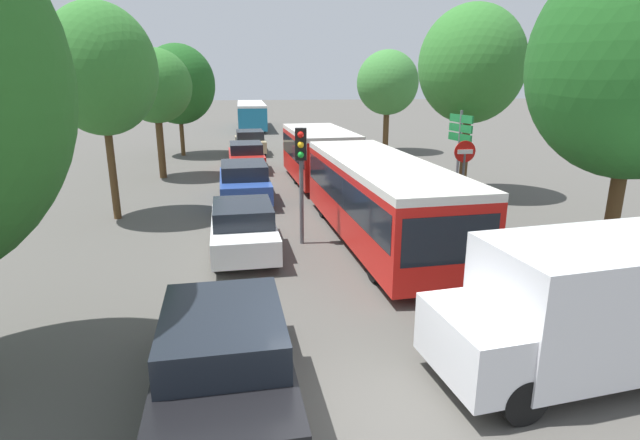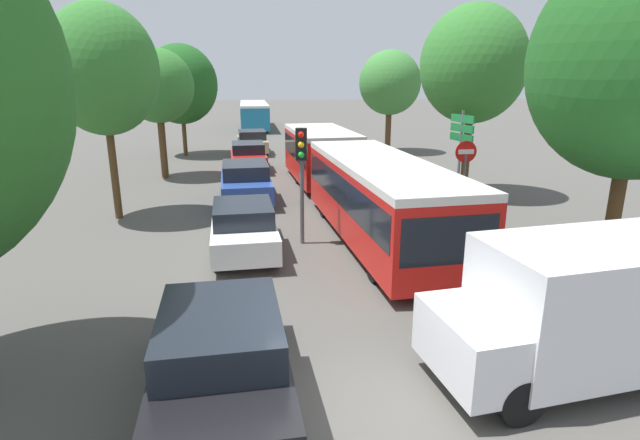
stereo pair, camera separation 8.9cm
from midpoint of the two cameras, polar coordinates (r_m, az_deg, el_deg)
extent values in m
plane|color=#4F4C47|center=(7.90, 4.30, -21.31)|extent=(200.00, 200.00, 0.00)
cube|color=red|center=(14.89, 7.07, 2.28)|extent=(3.26, 9.40, 1.99)
cube|color=black|center=(14.81, 7.11, 3.62)|extent=(3.25, 9.03, 0.87)
cube|color=silver|center=(14.67, 7.21, 6.42)|extent=(3.26, 9.40, 0.19)
cube|color=red|center=(23.17, 0.22, 7.37)|extent=(3.01, 6.50, 1.99)
cube|color=black|center=(23.12, 0.22, 8.25)|extent=(3.01, 6.25, 0.87)
cube|color=silver|center=(23.03, 0.22, 10.05)|extent=(3.01, 6.50, 0.19)
cylinder|color=black|center=(19.68, 2.38, 5.78)|extent=(1.91, 1.12, 1.83)
cube|color=black|center=(10.76, 14.77, -2.27)|extent=(2.18, 0.28, 1.07)
cylinder|color=black|center=(12.90, 15.49, -4.00)|extent=(0.37, 0.99, 0.97)
cylinder|color=black|center=(12.13, 6.65, -4.81)|extent=(0.37, 0.99, 0.97)
cylinder|color=black|center=(18.11, 7.17, 2.24)|extent=(0.37, 0.99, 0.97)
cylinder|color=black|center=(17.57, 0.73, 1.93)|extent=(0.37, 0.99, 0.97)
cylinder|color=black|center=(23.53, 2.71, 5.57)|extent=(0.37, 0.99, 0.97)
cylinder|color=black|center=(23.12, -2.32, 5.38)|extent=(0.37, 0.99, 0.97)
cube|color=teal|center=(48.41, -7.49, 11.79)|extent=(2.81, 11.09, 1.92)
cube|color=black|center=(48.39, -7.51, 12.19)|extent=(2.81, 10.54, 0.80)
cube|color=silver|center=(48.34, -7.54, 13.03)|extent=(2.81, 11.09, 0.19)
cylinder|color=black|center=(52.08, -8.70, 11.22)|extent=(0.32, 0.97, 0.96)
cylinder|color=black|center=(52.12, -6.40, 11.31)|extent=(0.32, 0.97, 0.96)
cylinder|color=black|center=(45.17, -8.69, 10.49)|extent=(0.32, 0.97, 0.96)
cylinder|color=black|center=(45.21, -6.04, 10.59)|extent=(0.32, 0.97, 0.96)
cube|color=black|center=(7.94, -10.76, -15.81)|extent=(2.18, 4.56, 0.72)
cube|color=black|center=(7.54, -11.02, -12.13)|extent=(1.88, 2.44, 0.55)
cylinder|color=black|center=(9.37, -15.63, -12.94)|extent=(0.28, 0.69, 0.68)
cylinder|color=black|center=(9.34, -5.71, -12.49)|extent=(0.28, 0.69, 0.68)
cylinder|color=black|center=(6.98, -3.53, -23.62)|extent=(0.28, 0.69, 0.68)
cube|color=white|center=(14.18, -8.53, -1.33)|extent=(2.00, 4.20, 0.66)
cube|color=black|center=(13.92, -8.62, 0.84)|extent=(1.74, 2.24, 0.51)
cylinder|color=black|center=(15.51, -11.37, -1.00)|extent=(0.26, 0.64, 0.62)
cylinder|color=black|center=(15.54, -6.00, -0.73)|extent=(0.26, 0.64, 0.62)
cylinder|color=black|center=(13.03, -11.47, -4.35)|extent=(0.26, 0.64, 0.62)
cylinder|color=black|center=(13.06, -5.07, -4.01)|extent=(0.26, 0.64, 0.62)
cube|color=#284799|center=(20.02, -8.35, 3.97)|extent=(2.17, 4.55, 0.72)
cube|color=black|center=(19.80, -8.42, 5.70)|extent=(1.88, 2.43, 0.55)
cylinder|color=black|center=(21.46, -10.59, 3.88)|extent=(0.28, 0.69, 0.68)
cylinder|color=black|center=(21.51, -6.38, 4.08)|extent=(0.28, 0.69, 0.68)
cylinder|color=black|center=(18.70, -10.55, 2.07)|extent=(0.28, 0.69, 0.68)
cylinder|color=black|center=(18.75, -5.73, 2.30)|extent=(0.28, 0.69, 0.68)
cube|color=#B21E19|center=(26.77, -8.10, 6.96)|extent=(2.04, 4.28, 0.67)
cube|color=black|center=(26.58, -8.15, 8.19)|extent=(1.77, 2.29, 0.52)
cylinder|color=black|center=(28.11, -9.73, 6.75)|extent=(0.26, 0.65, 0.64)
cylinder|color=black|center=(28.17, -6.69, 6.89)|extent=(0.26, 0.65, 0.64)
cylinder|color=black|center=(25.48, -9.62, 5.80)|extent=(0.26, 0.65, 0.64)
cylinder|color=black|center=(25.54, -6.27, 5.95)|extent=(0.26, 0.65, 0.64)
cube|color=tan|center=(32.58, -7.66, 8.62)|extent=(2.08, 4.35, 0.69)
cube|color=black|center=(32.41, -7.69, 9.65)|extent=(1.80, 2.32, 0.52)
cylinder|color=black|center=(33.93, -9.05, 8.38)|extent=(0.26, 0.66, 0.65)
cylinder|color=black|center=(34.00, -6.48, 8.49)|extent=(0.26, 0.66, 0.65)
cylinder|color=black|center=(31.25, -8.90, 7.73)|extent=(0.26, 0.66, 0.65)
cylinder|color=black|center=(31.32, -6.12, 7.85)|extent=(0.26, 0.66, 0.65)
cube|color=silver|center=(9.46, 30.13, -7.81)|extent=(4.34, 2.56, 2.00)
cube|color=silver|center=(8.19, 16.69, -13.51)|extent=(1.16, 2.01, 1.00)
cylinder|color=black|center=(8.07, 22.19, -18.59)|extent=(0.75, 0.34, 0.72)
cylinder|color=black|center=(9.23, 15.90, -13.28)|extent=(0.75, 0.34, 0.72)
cylinder|color=black|center=(11.17, 30.91, -9.73)|extent=(0.75, 0.34, 0.72)
cylinder|color=#56595E|center=(14.43, -1.91, 3.74)|extent=(0.12, 0.12, 3.40)
cube|color=black|center=(14.22, -1.96, 8.66)|extent=(0.35, 0.28, 0.90)
sphere|color=red|center=(14.03, -2.00, 9.72)|extent=(0.18, 0.18, 0.18)
sphere|color=#EAAD14|center=(14.07, -1.99, 8.58)|extent=(0.18, 0.18, 0.18)
sphere|color=green|center=(14.11, -1.98, 7.46)|extent=(0.18, 0.18, 0.18)
cylinder|color=#56595E|center=(16.95, 16.15, 3.25)|extent=(0.08, 0.08, 2.40)
cylinder|color=red|center=(16.73, 16.49, 7.49)|extent=(0.70, 0.03, 0.70)
cube|color=white|center=(16.71, 16.52, 7.48)|extent=(0.50, 0.04, 0.14)
cylinder|color=#56595E|center=(19.39, 15.78, 6.65)|extent=(0.10, 0.10, 3.60)
cube|color=#197A38|center=(19.21, 16.13, 11.06)|extent=(0.35, 1.38, 0.28)
cube|color=#197A38|center=(19.24, 16.05, 10.05)|extent=(0.35, 1.38, 0.28)
cube|color=#197A38|center=(19.28, 15.97, 9.05)|extent=(0.35, 1.38, 0.28)
cylinder|color=#51381E|center=(18.49, -22.36, 5.31)|extent=(0.25, 0.25, 3.41)
ellipsoid|color=#33752D|center=(18.23, -23.49, 15.48)|extent=(3.58, 3.58, 4.21)
cylinder|color=#51381E|center=(25.44, -17.42, 8.05)|extent=(0.33, 0.33, 3.07)
ellipsoid|color=#33752D|center=(25.24, -17.97, 14.39)|extent=(3.34, 3.34, 3.42)
ellipsoid|color=#286623|center=(25.75, -18.92, 13.18)|extent=(2.00, 2.00, 1.88)
cylinder|color=#51381E|center=(32.50, -15.15, 9.36)|extent=(0.25, 0.25, 2.53)
ellipsoid|color=#1E561E|center=(32.31, -15.56, 14.72)|extent=(4.40, 4.40, 4.74)
ellipsoid|color=#286623|center=(32.11, -14.80, 13.49)|extent=(2.64, 2.64, 2.61)
cylinder|color=#51381E|center=(13.41, 30.64, 0.04)|extent=(0.33, 0.33, 3.20)
ellipsoid|color=#1E561E|center=(13.02, 32.89, 14.92)|extent=(4.56, 4.56, 5.01)
cylinder|color=#51381E|center=(21.47, 16.49, 7.36)|extent=(0.32, 0.32, 3.52)
ellipsoid|color=#33752D|center=(21.26, 17.26, 16.62)|extent=(4.14, 4.14, 4.56)
ellipsoid|color=#1E561E|center=(21.55, 17.70, 14.75)|extent=(2.48, 2.48, 2.51)
cylinder|color=#51381E|center=(33.00, 7.87, 10.17)|extent=(0.37, 0.37, 2.89)
ellipsoid|color=#3D7F38|center=(32.84, 8.07, 15.29)|extent=(3.87, 3.87, 4.00)
ellipsoid|color=#3D7F38|center=(32.95, 8.34, 14.24)|extent=(2.32, 2.32, 2.20)
camera|label=1|loc=(0.04, -89.80, 0.06)|focal=28.00mm
camera|label=2|loc=(0.04, 90.20, -0.06)|focal=28.00mm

